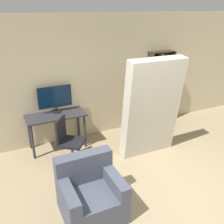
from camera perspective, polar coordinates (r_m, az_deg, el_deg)
The scene contains 8 objects.
ground_plane at distance 4.24m, azimuth 15.83°, elevation -19.65°, with size 16.00×16.00×0.00m, color #9E8966.
wall_back at distance 5.70m, azimuth -1.17°, elevation 8.14°, with size 8.00×0.06×2.70m.
desk at distance 5.28m, azimuth -12.66°, elevation -1.80°, with size 1.20×0.55×0.76m.
monitor at distance 5.27m, azimuth -12.88°, elevation 3.17°, with size 0.70×0.21×0.56m.
office_chair at distance 4.83m, azimuth -9.73°, elevation -7.59°, with size 0.62×0.62×0.93m.
bookshelf at distance 6.36m, azimuth 10.18°, elevation 4.91°, with size 0.63×0.25×1.84m.
mattress_near at distance 4.87m, azimuth 9.10°, elevation 0.79°, with size 1.15×0.48×1.99m.
armchair at distance 3.80m, azimuth -4.99°, elevation -18.06°, with size 0.85×0.80×0.85m.
Camera 1 is at (-2.26, -2.22, 2.81)m, focal length 40.00 mm.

